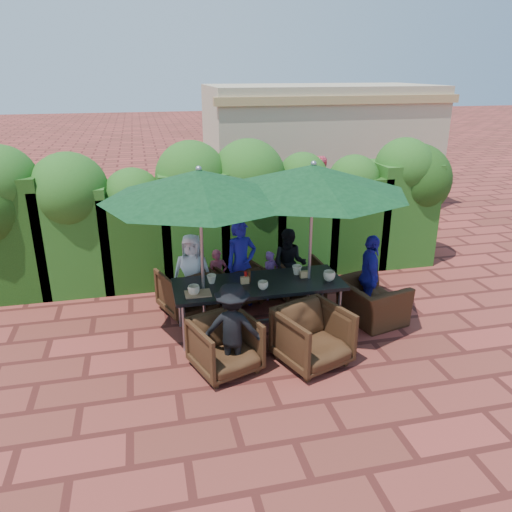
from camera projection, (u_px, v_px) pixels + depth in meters
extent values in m
plane|color=maroon|center=(249.00, 336.00, 7.19)|extent=(80.00, 80.00, 0.00)
cube|color=black|center=(259.00, 284.00, 7.13)|extent=(2.42, 0.90, 0.05)
cube|color=gray|center=(259.00, 322.00, 7.34)|extent=(2.22, 0.05, 0.05)
cylinder|color=gray|center=(184.00, 328.00, 6.70)|extent=(0.05, 0.05, 0.70)
cylinder|color=gray|center=(180.00, 305.00, 7.34)|extent=(0.05, 0.05, 0.70)
cylinder|color=gray|center=(339.00, 311.00, 7.17)|extent=(0.05, 0.05, 0.70)
cylinder|color=gray|center=(322.00, 291.00, 7.81)|extent=(0.05, 0.05, 0.70)
cylinder|color=gray|center=(205.00, 335.00, 7.19)|extent=(0.44, 0.44, 0.03)
cylinder|color=gray|center=(202.00, 258.00, 6.77)|extent=(0.04, 0.04, 2.40)
cone|color=black|center=(199.00, 184.00, 6.41)|extent=(2.59, 2.59, 0.38)
sphere|color=gray|center=(199.00, 169.00, 6.34)|extent=(0.08, 0.08, 0.08)
cylinder|color=gray|center=(307.00, 323.00, 7.53)|extent=(0.44, 0.44, 0.03)
cylinder|color=gray|center=(310.00, 249.00, 7.12)|extent=(0.04, 0.04, 2.40)
cone|color=black|center=(313.00, 178.00, 6.75)|extent=(2.66, 2.66, 0.38)
sphere|color=gray|center=(314.00, 164.00, 6.68)|extent=(0.08, 0.08, 0.08)
imported|color=black|center=(186.00, 288.00, 7.81)|extent=(0.96, 0.93, 0.78)
imported|color=black|center=(238.00, 281.00, 8.15)|extent=(0.85, 0.82, 0.71)
imported|color=black|center=(300.00, 278.00, 8.28)|extent=(0.71, 0.67, 0.72)
imported|color=black|center=(225.00, 343.00, 6.26)|extent=(0.95, 0.92, 0.78)
imported|color=black|center=(313.00, 334.00, 6.41)|extent=(1.03, 1.00, 0.84)
imported|color=black|center=(371.00, 295.00, 7.51)|extent=(0.82, 1.07, 0.83)
imported|color=white|center=(192.00, 273.00, 7.79)|extent=(0.70, 0.54, 1.25)
imported|color=#201C9B|center=(241.00, 264.00, 7.89)|extent=(0.60, 0.53, 1.42)
imported|color=black|center=(289.00, 264.00, 8.22)|extent=(0.66, 0.55, 1.19)
imported|color=black|center=(233.00, 328.00, 6.17)|extent=(0.84, 0.59, 1.20)
imported|color=#201C9B|center=(370.00, 277.00, 7.57)|extent=(0.57, 0.84, 1.31)
imported|color=#E7516C|center=(218.00, 276.00, 8.14)|extent=(0.32, 0.26, 0.88)
imported|color=purple|center=(271.00, 276.00, 8.22)|extent=(0.37, 0.34, 0.83)
imported|color=#268D2D|center=(290.00, 199.00, 11.22)|extent=(1.63, 1.40, 1.71)
imported|color=#E7516C|center=(316.00, 195.00, 11.39)|extent=(0.88, 0.57, 1.79)
imported|color=gray|center=(340.00, 198.00, 11.61)|extent=(1.08, 0.67, 1.57)
imported|color=beige|center=(194.00, 290.00, 6.72)|extent=(0.17, 0.17, 0.13)
imported|color=beige|center=(212.00, 279.00, 7.08)|extent=(0.14, 0.14, 0.13)
imported|color=beige|center=(263.00, 285.00, 6.89)|extent=(0.15, 0.15, 0.12)
imported|color=beige|center=(297.00, 270.00, 7.38)|extent=(0.15, 0.15, 0.14)
imported|color=beige|center=(329.00, 276.00, 7.17)|extent=(0.18, 0.18, 0.14)
cylinder|color=#B20C0A|center=(246.00, 277.00, 7.09)|extent=(0.04, 0.04, 0.17)
cylinder|color=#4C230C|center=(249.00, 276.00, 7.11)|extent=(0.04, 0.04, 0.17)
cube|color=#9F724D|center=(198.00, 294.00, 6.75)|extent=(0.35, 0.25, 0.02)
cube|color=tan|center=(245.00, 280.00, 7.08)|extent=(0.12, 0.06, 0.10)
cube|color=tan|center=(304.00, 274.00, 7.28)|extent=(0.12, 0.06, 0.10)
cube|color=#17350E|center=(11.00, 237.00, 8.19)|extent=(1.15, 0.95, 2.05)
sphere|color=#17350E|center=(1.00, 181.00, 7.86)|extent=(1.15, 1.15, 1.15)
cube|color=#17350E|center=(76.00, 239.00, 8.44)|extent=(1.15, 0.95, 1.83)
sphere|color=#17350E|center=(69.00, 191.00, 8.15)|extent=(1.28, 1.28, 1.28)
cube|color=#17350E|center=(137.00, 239.00, 8.68)|extent=(1.15, 0.95, 1.67)
sphere|color=#17350E|center=(133.00, 198.00, 8.42)|extent=(1.02, 1.02, 1.02)
cube|color=#17350E|center=(194.00, 226.00, 8.83)|extent=(1.15, 0.95, 1.98)
sphere|color=#17350E|center=(191.00, 176.00, 8.52)|extent=(1.22, 1.22, 1.22)
cube|color=#17350E|center=(249.00, 224.00, 9.05)|extent=(1.15, 0.95, 1.95)
sphere|color=#17350E|center=(248.00, 176.00, 8.74)|extent=(1.29, 1.29, 1.29)
cube|color=#17350E|center=(301.00, 222.00, 9.28)|extent=(1.15, 0.95, 1.87)
sphere|color=#17350E|center=(303.00, 178.00, 8.98)|extent=(0.91, 0.91, 0.91)
cube|color=#17350E|center=(351.00, 221.00, 9.51)|extent=(1.15, 0.95, 1.76)
sphere|color=#17350E|center=(354.00, 181.00, 9.23)|extent=(0.97, 0.97, 0.97)
cube|color=#17350E|center=(399.00, 213.00, 9.68)|extent=(1.15, 0.95, 1.97)
sphere|color=#17350E|center=(404.00, 167.00, 9.37)|extent=(1.11, 1.11, 1.11)
sphere|color=#17350E|center=(414.00, 180.00, 9.62)|extent=(1.40, 1.40, 1.40)
cube|color=tan|center=(318.00, 146.00, 13.75)|extent=(6.00, 3.00, 3.20)
cube|color=tan|center=(341.00, 100.00, 11.96)|extent=(6.20, 0.25, 0.20)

